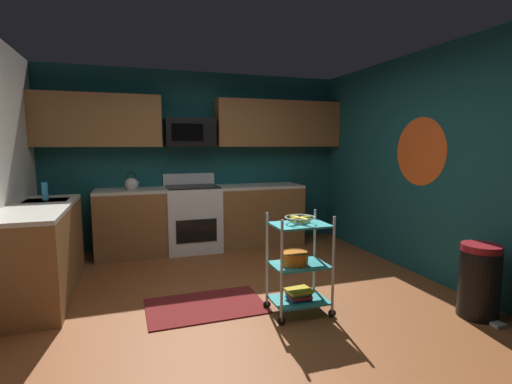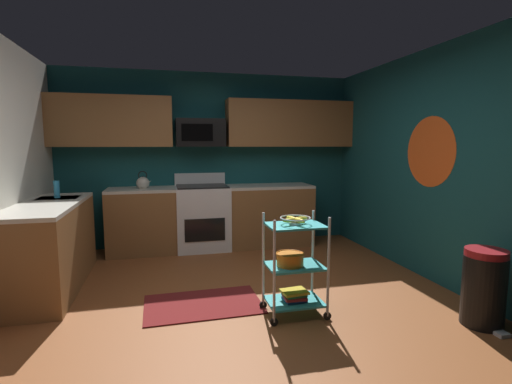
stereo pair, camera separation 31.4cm
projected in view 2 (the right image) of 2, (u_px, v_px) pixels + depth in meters
floor at (243, 307)px, 3.66m from camera, size 4.40×4.80×0.04m
wall_back at (210, 160)px, 5.84m from camera, size 4.52×0.06×2.60m
wall_right at (448, 166)px, 4.02m from camera, size 0.06×4.80×2.60m
wall_flower_decal at (430, 152)px, 4.24m from camera, size 0.00×0.79×0.79m
counter_run at (164, 226)px, 5.03m from camera, size 3.69×2.36×0.92m
oven_range at (202, 217)px, 5.59m from camera, size 0.76×0.65×1.10m
upper_cabinets at (214, 123)px, 5.59m from camera, size 4.40×0.33×0.70m
microwave at (200, 133)px, 5.54m from camera, size 0.70×0.39×0.40m
rolling_cart at (295, 266)px, 3.40m from camera, size 0.56×0.38×0.91m
fruit_bowl at (295, 219)px, 3.35m from camera, size 0.27×0.27×0.07m
mixing_bowl_large at (290, 259)px, 3.38m from camera, size 0.25×0.25×0.11m
book_stack at (294, 295)px, 3.43m from camera, size 0.24×0.20×0.09m
kettle at (143, 183)px, 5.32m from camera, size 0.21×0.18×0.26m
dish_soap_bottle at (57, 189)px, 4.36m from camera, size 0.06×0.06×0.20m
trash_can at (484, 288)px, 3.21m from camera, size 0.34×0.42×0.66m
floor_rug at (203, 304)px, 3.65m from camera, size 1.11×0.72×0.01m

